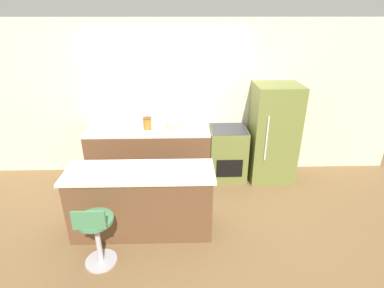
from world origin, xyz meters
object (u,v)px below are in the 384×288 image
at_px(oven_range, 227,153).
at_px(kettle, 121,124).
at_px(stool_chair, 96,234).
at_px(mixing_bowl, 173,125).
at_px(refrigerator, 273,133).

xyz_separation_m(oven_range, kettle, (-1.78, 0.04, 0.54)).
height_order(stool_chair, mixing_bowl, mixing_bowl).
height_order(oven_range, kettle, kettle).
bearing_deg(mixing_bowl, kettle, -180.00).
distance_m(stool_chair, kettle, 2.09).
bearing_deg(kettle, stool_chair, -88.35).
distance_m(stool_chair, mixing_bowl, 2.23).
xyz_separation_m(oven_range, mixing_bowl, (-0.92, 0.04, 0.50)).
bearing_deg(mixing_bowl, refrigerator, -2.45).
relative_size(refrigerator, kettle, 7.38).
distance_m(oven_range, mixing_bowl, 1.05).
height_order(oven_range, stool_chair, oven_range).
relative_size(stool_chair, kettle, 3.79).
relative_size(stool_chair, mixing_bowl, 3.60).
relative_size(refrigerator, mixing_bowl, 7.01).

